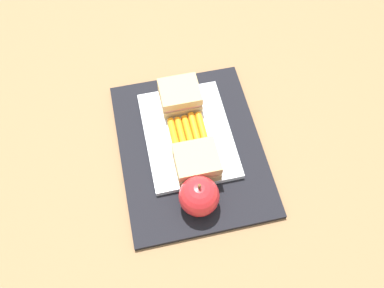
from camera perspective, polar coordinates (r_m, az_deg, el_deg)
ground_plane at (r=0.83m, az=-0.19°, el=-0.71°), size 2.40×2.40×0.00m
lunchbag_mat at (r=0.82m, az=-0.19°, el=-0.54°), size 0.36×0.28×0.01m
food_tray at (r=0.82m, az=-0.56°, el=1.31°), size 0.23×0.17×0.01m
sandwich_half_left at (r=0.84m, az=-1.70°, el=6.73°), size 0.07×0.08×0.04m
sandwich_half_right at (r=0.76m, az=0.65°, el=-2.50°), size 0.07×0.08×0.04m
carrot_sticks_bundle at (r=0.81m, az=-0.55°, el=1.74°), size 0.08×0.07×0.02m
apple at (r=0.73m, az=0.99°, el=-7.25°), size 0.07×0.07×0.08m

